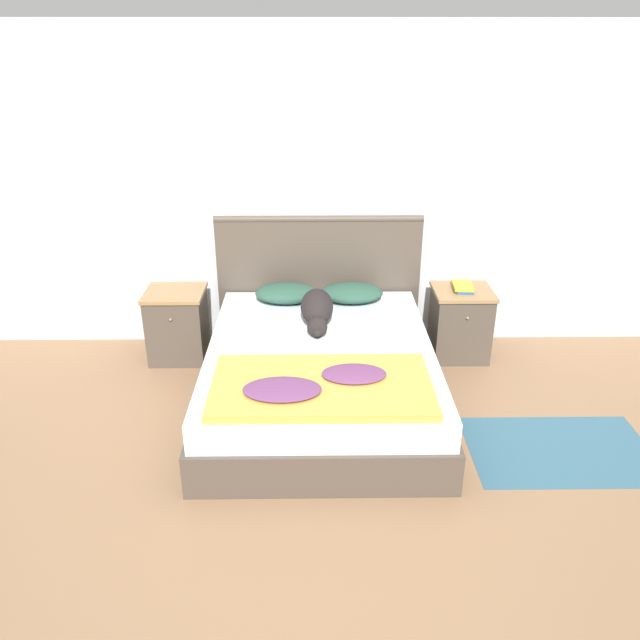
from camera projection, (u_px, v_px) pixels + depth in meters
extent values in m
plane|color=#896647|center=(306.00, 500.00, 3.59)|extent=(16.00, 16.00, 0.00)
cube|color=silver|center=(306.00, 194.00, 4.99)|extent=(9.00, 0.06, 2.55)
cube|color=#4C4238|center=(320.00, 387.00, 4.46)|extent=(1.61, 2.02, 0.28)
cube|color=silver|center=(320.00, 358.00, 4.36)|extent=(1.55, 1.96, 0.20)
cube|color=#4C4238|center=(319.00, 282.00, 5.23)|extent=(1.69, 0.04, 1.09)
cylinder|color=#4C4238|center=(319.00, 219.00, 5.00)|extent=(1.69, 0.06, 0.06)
cube|color=#4C4238|center=(178.00, 326.00, 5.07)|extent=(0.44, 0.40, 0.56)
cube|color=#937047|center=(174.00, 293.00, 4.95)|extent=(0.47, 0.43, 0.03)
sphere|color=#937047|center=(171.00, 320.00, 4.81)|extent=(0.02, 0.02, 0.02)
cube|color=#4C4238|center=(460.00, 325.00, 5.10)|extent=(0.44, 0.40, 0.56)
cube|color=#937047|center=(463.00, 292.00, 4.97)|extent=(0.47, 0.43, 0.03)
sphere|color=#937047|center=(468.00, 318.00, 4.84)|extent=(0.02, 0.02, 0.02)
ellipsoid|color=#284C3D|center=(286.00, 293.00, 5.00)|extent=(0.50, 0.34, 0.14)
ellipsoid|color=#284C3D|center=(352.00, 293.00, 5.01)|extent=(0.50, 0.34, 0.14)
cube|color=gold|center=(322.00, 386.00, 3.77)|extent=(1.33, 0.73, 0.05)
ellipsoid|color=#663860|center=(282.00, 389.00, 3.64)|extent=(0.47, 0.29, 0.05)
ellipsoid|color=#663860|center=(354.00, 374.00, 3.82)|extent=(0.40, 0.26, 0.04)
ellipsoid|color=black|center=(317.00, 307.00, 4.65)|extent=(0.24, 0.47, 0.22)
sphere|color=black|center=(317.00, 327.00, 4.42)|extent=(0.15, 0.15, 0.15)
ellipsoid|color=black|center=(317.00, 332.00, 4.37)|extent=(0.07, 0.08, 0.06)
cone|color=black|center=(312.00, 320.00, 4.41)|extent=(0.05, 0.05, 0.05)
cone|color=black|center=(323.00, 320.00, 4.41)|extent=(0.05, 0.05, 0.05)
ellipsoid|color=black|center=(321.00, 304.00, 4.85)|extent=(0.14, 0.21, 0.08)
cube|color=#285689|center=(464.00, 289.00, 4.97)|extent=(0.15, 0.23, 0.02)
cube|color=gold|center=(463.00, 286.00, 4.97)|extent=(0.17, 0.23, 0.03)
cube|color=#335B70|center=(560.00, 450.00, 4.02)|extent=(1.17, 0.76, 0.00)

